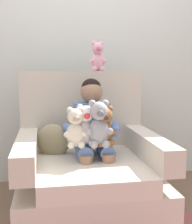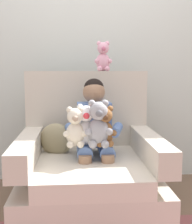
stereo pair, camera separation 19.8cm
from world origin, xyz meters
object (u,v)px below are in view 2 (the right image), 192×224
seated_child (95,128)px  plush_white (86,126)px  plush_cream (75,128)px  throw_pillow (56,140)px  plush_brown (105,127)px  armchair (89,170)px  plush_pink_on_backrest (103,57)px  plush_grey (98,125)px

seated_child → plush_white: seated_child is taller
plush_cream → throw_pillow: plush_cream is taller
seated_child → plush_cream: bearing=-136.3°
plush_white → throw_pillow: (-0.23, 0.23, -0.15)m
plush_cream → plush_brown: (0.21, 0.01, 0.00)m
armchair → plush_pink_on_backrest: bearing=69.2°
plush_pink_on_backrest → throw_pillow: 0.80m
seated_child → plush_white: bearing=-123.0°
armchair → plush_cream: armchair is taller
throw_pillow → plush_pink_on_backrest: bearing=31.4°
plush_white → plush_pink_on_backrest: (0.17, 0.47, 0.50)m
armchair → plush_grey: armchair is taller
plush_cream → throw_pillow: size_ratio=1.09×
armchair → seated_child: armchair is taller
plush_grey → throw_pillow: size_ratio=1.28×
seated_child → plush_white: size_ratio=2.75×
seated_child → plush_pink_on_backrest: size_ratio=3.28×
seated_child → plush_brown: seated_child is taller
seated_child → plush_brown: (0.06, -0.15, 0.03)m
plush_cream → plush_brown: plush_brown is taller
throw_pillow → seated_child: bearing=-19.0°
plush_cream → armchair: bearing=32.9°
plush_pink_on_backrest → armchair: bearing=-111.5°
plush_grey → plush_pink_on_backrest: plush_pink_on_backrest is taller
seated_child → plush_brown: size_ratio=2.87×
plush_brown → plush_white: size_ratio=0.96×
plush_pink_on_backrest → throw_pillow: bearing=-149.2°
seated_child → plush_white: 0.15m
plush_cream → seated_child: bearing=28.7°
armchair → seated_child: bearing=35.0°
seated_child → plush_brown: 0.16m
plush_cream → plush_grey: plush_grey is taller
plush_cream → plush_grey: 0.16m
plush_grey → plush_pink_on_backrest: bearing=84.0°
plush_grey → seated_child: bearing=97.9°
plush_brown → plush_pink_on_backrest: 0.71m
seated_child → plush_white: (-0.07, -0.13, 0.04)m
plush_grey → plush_pink_on_backrest: 0.71m
plush_brown → throw_pillow: bearing=139.1°
plush_white → seated_child: bearing=73.2°
armchair → plush_white: (-0.02, -0.09, 0.35)m
plush_pink_on_backrest → throw_pillow: (-0.39, -0.24, -0.65)m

